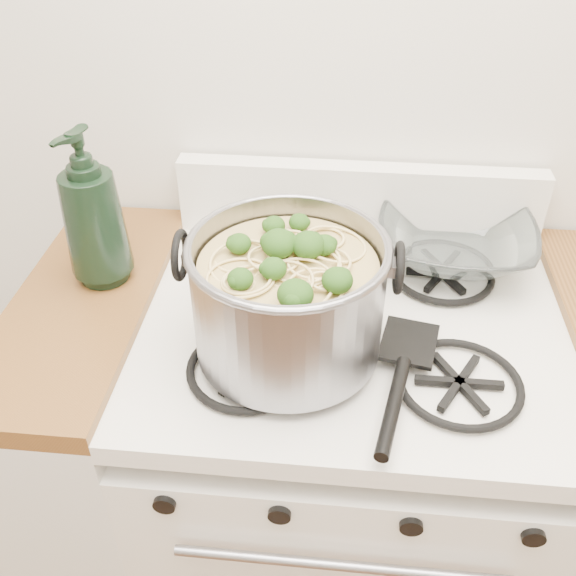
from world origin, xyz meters
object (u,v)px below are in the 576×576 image
Objects in this scene: gas_range at (341,480)px; stock_pot at (288,299)px; spatula at (409,339)px; glass_bowl at (454,248)px; bottle at (92,209)px.

gas_range is 2.68× the size of stock_pot.
spatula is 2.51× the size of glass_bowl.
spatula is 0.60m from bottle.
glass_bowl reaches higher than gas_range.
gas_range is 0.61m from stock_pot.
spatula is at bearing 6.72° from stock_pot.
stock_pot is 2.79× the size of glass_bowl.
stock_pot reaches higher than glass_bowl.
glass_bowl is at bearing 44.90° from stock_pot.
spatula is at bearing -39.10° from gas_range.
glass_bowl is 0.70m from bottle.
bottle reaches higher than glass_bowl.
stock_pot is 1.11× the size of spatula.
gas_range is 0.80m from bottle.
glass_bowl is (0.10, 0.28, 0.00)m from spatula.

